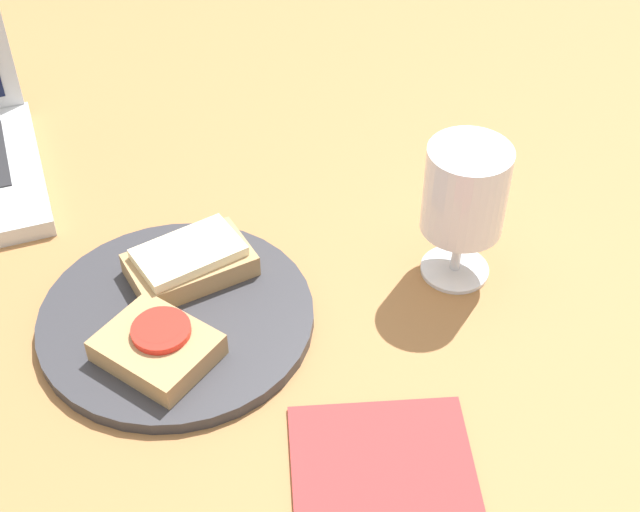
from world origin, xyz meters
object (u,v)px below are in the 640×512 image
object	(u,v)px
sandwich_with_cheese	(190,262)
sandwich_with_tomato	(158,345)
plate	(177,318)
napkin	(384,474)
wine_glass	(465,197)

from	to	relation	value
sandwich_with_cheese	sandwich_with_tomato	distance (cm)	10.14
sandwich_with_cheese	plate	bearing A→B (deg)	-119.23
sandwich_with_tomato	napkin	distance (cm)	21.59
sandwich_with_cheese	sandwich_with_tomato	bearing A→B (deg)	-119.07
sandwich_with_cheese	wine_glass	bearing A→B (deg)	-16.04
sandwich_with_tomato	sandwich_with_cheese	bearing A→B (deg)	60.93
plate	napkin	world-z (taller)	plate
sandwich_with_tomato	wine_glass	distance (cm)	29.50
sandwich_with_tomato	napkin	size ratio (longest dim) A/B	0.84
sandwich_with_tomato	wine_glass	world-z (taller)	wine_glass
sandwich_with_cheese	sandwich_with_tomato	xyz separation A→B (cm)	(-4.93, -8.86, -0.14)
sandwich_with_cheese	wine_glass	world-z (taller)	wine_glass
plate	sandwich_with_cheese	xyz separation A→B (cm)	(2.51, 4.48, 2.08)
wine_glass	napkin	world-z (taller)	wine_glass
napkin	wine_glass	bearing A→B (deg)	50.90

